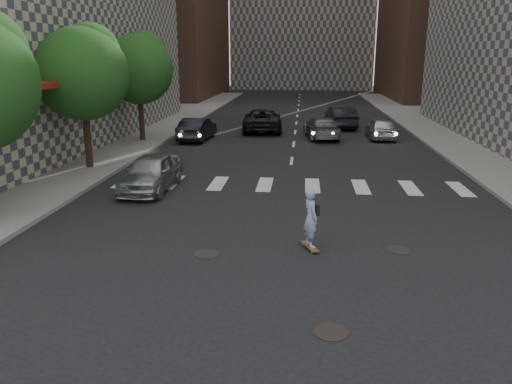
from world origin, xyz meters
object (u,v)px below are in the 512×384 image
traffic_car_b (322,128)px  traffic_car_d (381,128)px  tree_c (140,66)px  silver_sedan (151,172)px  skateboarder (311,218)px  tree_b (84,70)px  traffic_car_a (197,129)px  traffic_car_e (341,117)px  traffic_car_c (262,120)px

traffic_car_b → traffic_car_d: bearing=175.0°
tree_c → silver_sedan: bearing=-70.9°
skateboarder → silver_sedan: (-6.33, 5.83, -0.20)m
tree_b → traffic_car_a: tree_b is taller
skateboarder → traffic_car_b: 19.68m
tree_b → traffic_car_e: size_ratio=1.33×
skateboarder → traffic_car_e: 24.84m
tree_c → skateboarder: bearing=-59.2°
silver_sedan → traffic_car_a: 12.33m
tree_c → traffic_car_c: 9.56m
traffic_car_c → traffic_car_d: 8.37m
traffic_car_e → tree_b: bearing=44.1°
skateboarder → traffic_car_c: bearing=75.1°
tree_b → traffic_car_c: tree_b is taller
tree_c → traffic_car_a: 5.17m
silver_sedan → traffic_car_d: bearing=53.5°
silver_sedan → traffic_car_e: (8.85, 18.89, 0.09)m
tree_c → traffic_car_b: bearing=12.0°
traffic_car_d → tree_b: bearing=35.0°
silver_sedan → tree_c: bearing=111.0°
traffic_car_c → tree_b: bearing=57.6°
skateboarder → traffic_car_d: 20.37m
tree_c → traffic_car_e: size_ratio=1.33×
silver_sedan → skateboarder: bearing=-40.7°
silver_sedan → traffic_car_b: size_ratio=0.88×
traffic_car_d → silver_sedan: bearing=51.6°
tree_b → traffic_car_c: (7.09, 13.14, -3.85)m
tree_b → tree_c: 8.00m
traffic_car_a → traffic_car_d: bearing=-167.6°
traffic_car_b → traffic_car_c: size_ratio=0.84×
traffic_car_a → traffic_car_b: (7.97, 1.52, -0.02)m
traffic_car_b → skateboarder: bearing=80.0°
tree_c → traffic_car_a: tree_c is taller
traffic_car_a → traffic_car_b: bearing=-164.9°
silver_sedan → traffic_car_d: silver_sedan is taller
skateboarder → traffic_car_c: (-3.19, 22.41, -0.13)m
traffic_car_d → traffic_car_e: 5.40m
tree_b → skateboarder: 14.34m
skateboarder → traffic_car_e: skateboarder is taller
tree_b → traffic_car_d: bearing=35.0°
traffic_car_a → traffic_car_c: 5.74m
tree_c → traffic_car_c: size_ratio=1.15×
traffic_car_a → skateboarder: bearing=115.5°
traffic_car_d → traffic_car_e: bearing=-65.4°
tree_c → traffic_car_a: (3.26, 0.86, -3.93)m
skateboarder → silver_sedan: bearing=114.3°
tree_b → traffic_car_a: size_ratio=1.51×
traffic_car_e → silver_sedan: bearing=58.7°
traffic_car_b → traffic_car_e: size_ratio=0.98×
tree_c → traffic_car_d: 15.76m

